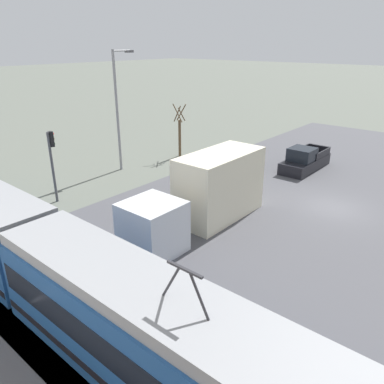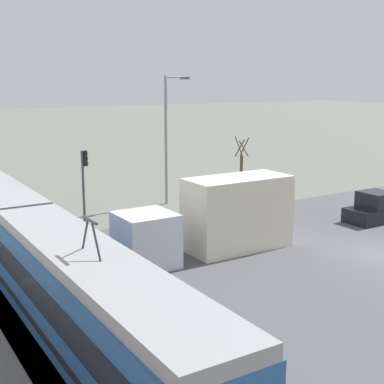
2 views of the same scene
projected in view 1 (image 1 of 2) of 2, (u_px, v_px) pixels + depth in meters
ground_plane at (333, 209)px, 23.13m from camera, size 320.00×320.00×0.00m
road_surface at (333, 208)px, 23.11m from camera, size 23.63×48.22×0.08m
rail_bed at (140, 369)px, 11.74m from camera, size 61.91×4.40×0.22m
light_rail_tram at (37, 260)px, 14.56m from camera, size 30.25×2.75×4.51m
box_truck at (205, 194)px, 20.50m from camera, size 2.57×9.41×3.80m
pickup_truck at (305, 161)px, 29.74m from camera, size 1.99×5.44×1.88m
traffic_light_pole at (52, 157)px, 23.15m from camera, size 0.28×0.47×4.54m
street_tree at (180, 133)px, 33.00m from camera, size 1.10×0.91×4.64m
street_lamp_near_crossing at (119, 104)px, 28.48m from camera, size 0.36×1.95×9.10m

